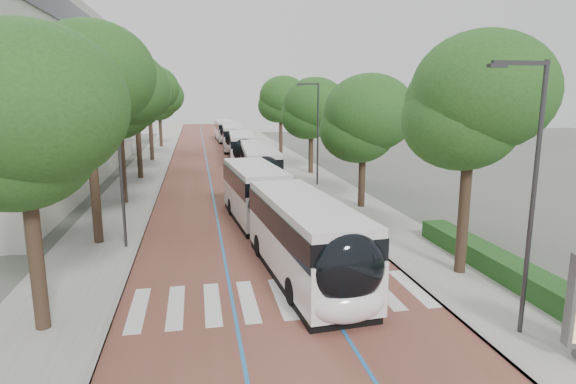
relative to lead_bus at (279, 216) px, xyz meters
name	(u,v)px	position (x,y,z in m)	size (l,w,h in m)	color
ground	(282,311)	(-1.05, -6.60, -1.63)	(160.00, 160.00, 0.00)	#51544C
road	(220,159)	(-1.05, 33.40, -1.62)	(11.00, 140.00, 0.02)	brown
sidewalk_left	(152,160)	(-8.55, 33.40, -1.57)	(4.00, 140.00, 0.12)	gray
sidewalk_right	(285,157)	(6.45, 33.40, -1.57)	(4.00, 140.00, 0.12)	gray
kerb_left	(170,160)	(-6.65, 33.40, -1.57)	(0.20, 140.00, 0.14)	gray
kerb_right	(269,158)	(4.55, 33.40, -1.57)	(0.20, 140.00, 0.14)	gray
zebra_crossing	(283,298)	(-0.85, -5.60, -1.60)	(10.55, 3.60, 0.01)	silver
lane_line_left	(206,159)	(-2.65, 33.40, -1.60)	(0.12, 126.00, 0.01)	#226CAE
lane_line_right	(235,159)	(0.55, 33.40, -1.60)	(0.12, 126.00, 0.01)	#226CAE
hedge	(523,278)	(8.05, -6.60, -1.11)	(1.20, 14.00, 0.80)	#1E4618
streetlight_near	(530,179)	(5.57, -9.60, 3.19)	(1.82, 0.20, 8.00)	#323335
streetlight_far	(316,126)	(5.57, 15.40, 3.19)	(1.82, 0.20, 8.00)	#323335
lamp_post_left	(120,163)	(-7.15, 1.40, 2.49)	(0.14, 0.14, 8.00)	#323335
trees_left	(135,99)	(-8.55, 20.49, 5.25)	(6.32, 60.91, 9.94)	black
trees_right	(325,109)	(6.65, 16.72, 4.44)	(5.85, 47.60, 8.99)	black
lead_bus	(279,216)	(0.00, 0.00, 0.00)	(4.04, 18.54, 3.20)	black
bus_queued_0	(259,167)	(1.13, 15.83, 0.00)	(3.21, 12.52, 3.20)	white
bus_queued_1	(242,148)	(1.06, 29.39, 0.00)	(3.17, 12.51, 3.20)	white
bus_queued_2	(233,138)	(1.08, 42.74, 0.00)	(3.01, 12.49, 3.20)	white
bus_queued_3	(225,131)	(0.80, 55.71, 0.00)	(2.75, 12.44, 3.20)	white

